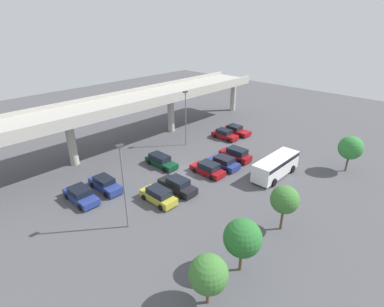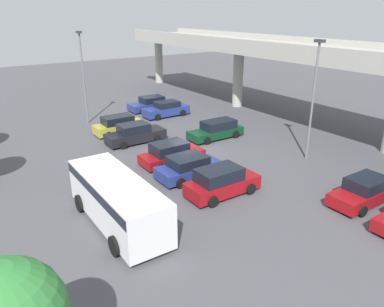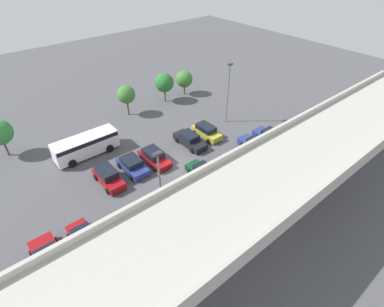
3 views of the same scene
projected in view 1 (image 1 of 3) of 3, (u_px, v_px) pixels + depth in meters
The scene contains 19 objects.
ground_plane at pixel (186, 171), 38.71m from camera, with size 114.30×114.30×0.00m, color #4C4C51.
highway_overpass at pixel (126, 105), 43.81m from camera, with size 54.46×7.21×7.68m.
parked_car_0 at pixel (81, 195), 32.26m from camera, with size 2.17×4.81×1.51m.
parked_car_1 at pixel (105, 184), 34.33m from camera, with size 1.98×4.75×1.53m.
parked_car_2 at pixel (158, 195), 32.06m from camera, with size 1.99×4.40×1.61m.
parked_car_3 at pixel (178, 185), 34.09m from camera, with size 2.08×4.87×1.59m.
parked_car_4 at pixel (161, 161), 39.86m from camera, with size 1.98×4.86×1.52m.
parked_car_5 at pixel (208, 169), 37.78m from camera, with size 2.14×4.57×1.56m.
parked_car_6 at pixel (223, 162), 39.41m from camera, with size 2.24×4.34×1.51m.
parked_car_7 at pixel (236, 154), 41.53m from camera, with size 2.05×4.50×1.72m.
parked_car_8 at pixel (225, 134), 48.83m from camera, with size 2.02×4.39×1.51m.
parked_car_9 at pixel (236, 130), 50.77m from camera, with size 2.24×4.88×1.42m.
shuttle_bus at pixel (276, 165), 37.03m from camera, with size 7.60×2.67×2.46m.
lamp_post_near_aisle at pixel (186, 115), 44.64m from camera, with size 0.70×0.35×8.42m.
lamp_post_mid_lot at pixel (123, 182), 26.45m from camera, with size 0.70×0.35×8.46m.
tree_front_left at pixel (208, 274), 19.85m from camera, with size 2.73×2.73×4.02m.
tree_front_centre at pixel (243, 238), 22.37m from camera, with size 2.95×2.95×4.62m.
tree_front_right at pixel (285, 200), 26.88m from camera, with size 2.60×2.60×4.54m.
tree_front_far_right at pixel (351, 148), 37.47m from camera, with size 2.99×2.99×4.76m.
Camera 1 is at (-24.30, -24.12, 18.21)m, focal length 28.00 mm.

